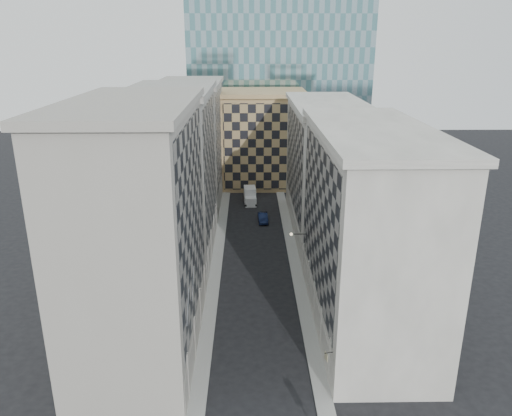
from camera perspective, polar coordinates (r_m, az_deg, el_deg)
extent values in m
cube|color=gray|center=(68.13, -4.48, -5.94)|extent=(1.50, 100.00, 0.15)
cube|color=gray|center=(68.28, 4.39, -5.88)|extent=(1.50, 100.00, 0.15)
cube|color=#9B968C|center=(47.11, -13.20, -2.96)|extent=(10.00, 22.00, 23.00)
cube|color=gray|center=(45.77, -7.37, -1.24)|extent=(0.25, 19.36, 18.00)
cube|color=#9B968C|center=(50.82, -6.91, -13.40)|extent=(0.45, 21.12, 3.20)
cube|color=#9B968C|center=(44.19, -14.37, 11.45)|extent=(10.80, 22.80, 0.70)
cylinder|color=#9B968C|center=(43.77, -8.27, -18.49)|extent=(0.90, 0.90, 4.40)
cylinder|color=#9B968C|center=(48.22, -7.45, -14.53)|extent=(0.90, 0.90, 4.40)
cylinder|color=#9B968C|center=(52.87, -6.80, -11.25)|extent=(0.90, 0.90, 4.40)
cylinder|color=#9B968C|center=(57.66, -6.27, -8.51)|extent=(0.90, 0.90, 4.40)
cube|color=gray|center=(67.82, -9.43, 3.57)|extent=(10.00, 22.00, 22.00)
cube|color=gray|center=(66.89, -5.35, 4.86)|extent=(0.25, 19.36, 17.00)
cube|color=gray|center=(70.33, -5.14, -3.78)|extent=(0.45, 21.12, 3.20)
cube|color=gray|center=(65.78, -9.97, 13.15)|extent=(10.80, 22.80, 0.70)
cylinder|color=gray|center=(62.58, -5.82, -6.19)|extent=(0.90, 0.90, 4.40)
cylinder|color=gray|center=(67.58, -5.45, -4.21)|extent=(0.90, 0.90, 4.40)
cylinder|color=gray|center=(72.65, -5.13, -2.51)|extent=(0.90, 0.90, 4.40)
cylinder|color=gray|center=(77.79, -4.85, -1.03)|extent=(0.90, 0.90, 4.40)
cube|color=#9B968C|center=(89.15, -7.43, 7.01)|extent=(10.00, 22.00, 21.00)
cube|color=gray|center=(88.44, -4.29, 8.01)|extent=(0.25, 19.36, 16.00)
cube|color=#9B968C|center=(90.98, -4.19, 1.57)|extent=(0.45, 21.12, 3.20)
cube|color=#9B968C|center=(87.59, -7.73, 13.97)|extent=(10.80, 22.80, 0.70)
cylinder|color=#9B968C|center=(82.97, -4.60, 0.26)|extent=(0.90, 0.90, 4.40)
cylinder|color=#9B968C|center=(88.19, -4.39, 1.41)|extent=(0.90, 0.90, 4.40)
cylinder|color=#9B968C|center=(93.44, -4.20, 2.42)|extent=(0.90, 0.90, 4.40)
cylinder|color=#9B968C|center=(98.71, -4.02, 3.33)|extent=(0.90, 0.90, 4.40)
cube|color=#A8A59A|center=(51.68, 12.52, -2.71)|extent=(10.00, 26.00, 20.00)
cube|color=gray|center=(50.25, 7.21, -1.20)|extent=(0.25, 22.88, 15.00)
cube|color=#A8A59A|center=(54.44, 6.87, -11.03)|extent=(0.45, 24.96, 3.20)
cube|color=#A8A59A|center=(48.91, 13.38, 8.64)|extent=(10.80, 26.80, 0.70)
cylinder|color=#A8A59A|center=(45.50, 8.85, -16.89)|extent=(0.90, 0.90, 4.40)
cylinder|color=#A8A59A|center=(49.75, 7.86, -13.40)|extent=(0.90, 0.90, 4.40)
cylinder|color=#A8A59A|center=(54.16, 7.05, -10.47)|extent=(0.90, 0.90, 4.40)
cylinder|color=#A8A59A|center=(58.70, 6.38, -7.99)|extent=(0.90, 0.90, 4.40)
cylinder|color=#A8A59A|center=(63.35, 5.81, -5.87)|extent=(0.90, 0.90, 4.40)
cube|color=#A8A59A|center=(77.08, 8.05, 4.34)|extent=(10.00, 28.00, 19.00)
cube|color=gray|center=(76.11, 4.46, 5.45)|extent=(0.25, 24.64, 14.00)
cube|color=#A8A59A|center=(78.83, 4.34, -1.21)|extent=(0.45, 26.88, 3.20)
cube|color=#A8A59A|center=(75.23, 8.40, 11.62)|extent=(10.80, 28.80, 0.70)
cube|color=tan|center=(101.66, 0.77, 7.77)|extent=(16.00, 14.00, 18.00)
cube|color=tan|center=(94.71, 0.90, 6.94)|extent=(15.20, 0.25, 16.50)
cube|color=tan|center=(100.27, 0.80, 13.05)|extent=(16.80, 14.80, 0.80)
cube|color=#322D27|center=(114.64, -0.44, 11.58)|extent=(6.00, 6.00, 28.00)
cube|color=#322D27|center=(113.70, -0.46, 18.94)|extent=(7.00, 7.00, 1.40)
cylinder|color=gray|center=(41.54, -7.81, -11.09)|extent=(0.10, 2.33, 2.33)
cylinder|color=gray|center=(45.03, -7.23, -8.55)|extent=(0.10, 2.33, 2.33)
cylinder|color=black|center=(60.36, 4.90, -2.99)|extent=(1.80, 0.08, 0.08)
sphere|color=#FFE5B2|center=(60.27, 4.05, -3.00)|extent=(0.36, 0.36, 0.36)
cube|color=silver|center=(89.30, -0.62, 0.76)|extent=(2.11, 2.28, 1.63)
cube|color=silver|center=(91.36, -0.72, 1.56)|extent=(2.26, 3.37, 2.80)
cylinder|color=black|center=(88.70, -1.18, 0.35)|extent=(0.32, 0.83, 0.81)
cylinder|color=black|center=(88.80, -0.01, 0.37)|extent=(0.32, 0.83, 0.81)
cylinder|color=black|center=(92.65, -1.31, 1.16)|extent=(0.32, 0.83, 0.81)
cylinder|color=black|center=(92.75, -0.20, 1.19)|extent=(0.32, 0.83, 0.81)
imported|color=#101A3A|center=(81.62, 0.79, -1.09)|extent=(1.72, 4.45, 1.44)
cylinder|color=black|center=(42.96, 8.32, -16.04)|extent=(0.74, 0.23, 0.06)
cube|color=tan|center=(43.15, 8.03, -16.46)|extent=(0.21, 0.65, 0.66)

